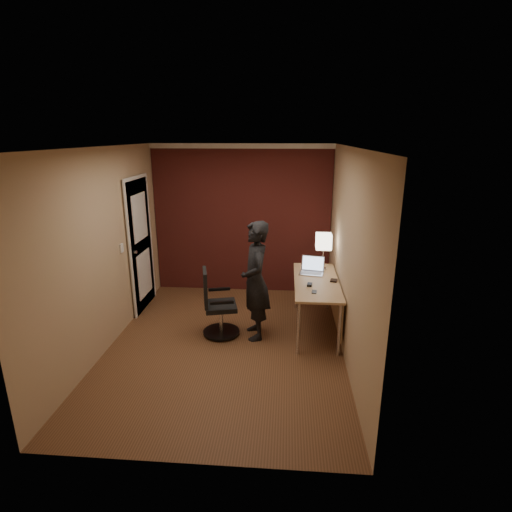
# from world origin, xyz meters

# --- Properties ---
(room) EXTENTS (4.00, 4.00, 4.00)m
(room) POSITION_xyz_m (-0.27, 1.54, 1.37)
(room) COLOR brown
(room) RESTS_ON ground
(desk) EXTENTS (0.60, 1.50, 0.73)m
(desk) POSITION_xyz_m (1.25, 0.53, 0.60)
(desk) COLOR tan
(desk) RESTS_ON ground
(desk_lamp) EXTENTS (0.22, 0.22, 0.54)m
(desk_lamp) POSITION_xyz_m (1.30, 1.01, 1.15)
(desk_lamp) COLOR silver
(desk_lamp) RESTS_ON desk
(laptop) EXTENTS (0.37, 0.32, 0.23)m
(laptop) POSITION_xyz_m (1.14, 0.84, 0.79)
(laptop) COLOR silver
(laptop) RESTS_ON desk
(mouse) EXTENTS (0.08, 0.11, 0.03)m
(mouse) POSITION_xyz_m (1.08, 0.31, 0.75)
(mouse) COLOR black
(mouse) RESTS_ON desk
(phone) EXTENTS (0.07, 0.12, 0.01)m
(phone) POSITION_xyz_m (1.12, 0.09, 0.73)
(phone) COLOR black
(phone) RESTS_ON desk
(wallet) EXTENTS (0.11, 0.13, 0.02)m
(wallet) POSITION_xyz_m (1.41, 0.51, 0.74)
(wallet) COLOR black
(wallet) RESTS_ON desk
(office_chair) EXTENTS (0.51, 0.57, 0.92)m
(office_chair) POSITION_xyz_m (-0.16, 0.25, 0.41)
(office_chair) COLOR black
(office_chair) RESTS_ON ground
(person) EXTENTS (0.51, 0.65, 1.59)m
(person) POSITION_xyz_m (0.36, 0.26, 0.80)
(person) COLOR black
(person) RESTS_ON ground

